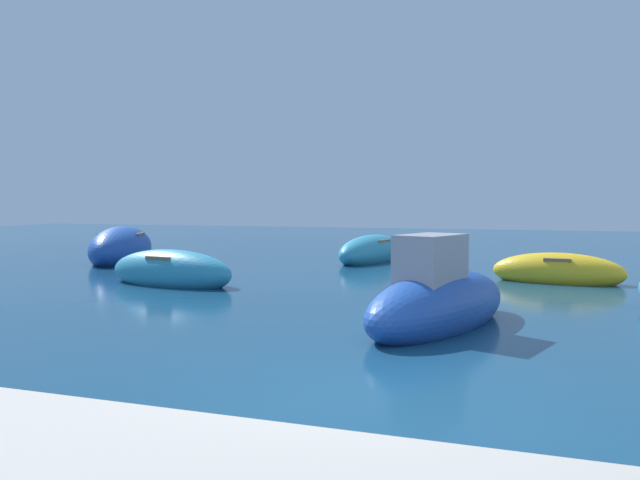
{
  "coord_description": "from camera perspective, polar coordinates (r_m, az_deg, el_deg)",
  "views": [
    {
      "loc": [
        1.33,
        -5.71,
        2.01
      ],
      "look_at": [
        -3.68,
        9.49,
        0.99
      ],
      "focal_mm": 33.42,
      "sensor_mm": 36.0,
      "label": 1
    }
  ],
  "objects": [
    {
      "name": "ground",
      "position": [
        6.19,
        5.02,
        -15.27
      ],
      "size": [
        80.0,
        80.0,
        0.0
      ],
      "primitive_type": "plane",
      "color": "navy"
    },
    {
      "name": "moored_boat_0",
      "position": [
        15.01,
        -14.1,
        -2.97
      ],
      "size": [
        3.7,
        1.78,
        1.11
      ],
      "rotation": [
        0.0,
        0.0,
        2.98
      ],
      "color": "teal",
      "rests_on": "ground"
    },
    {
      "name": "moored_boat_1",
      "position": [
        21.4,
        -18.46,
        -0.79
      ],
      "size": [
        3.19,
        4.84,
        1.53
      ],
      "rotation": [
        0.0,
        0.0,
        5.07
      ],
      "color": "#1E479E",
      "rests_on": "ground"
    },
    {
      "name": "moored_boat_2",
      "position": [
        16.07,
        21.79,
        -2.83
      ],
      "size": [
        3.25,
        1.43,
        0.96
      ],
      "rotation": [
        0.0,
        0.0,
        3.03
      ],
      "color": "gold",
      "rests_on": "ground"
    },
    {
      "name": "moored_boat_3",
      "position": [
        20.39,
        4.95,
        -1.11
      ],
      "size": [
        2.09,
        4.37,
        1.16
      ],
      "rotation": [
        0.0,
        0.0,
        4.52
      ],
      "color": "teal",
      "rests_on": "ground"
    },
    {
      "name": "moored_boat_4",
      "position": [
        9.82,
        11.29,
        -5.83
      ],
      "size": [
        2.58,
        4.16,
        1.77
      ],
      "rotation": [
        0.0,
        0.0,
        1.22
      ],
      "color": "#1E479E",
      "rests_on": "ground"
    }
  ]
}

